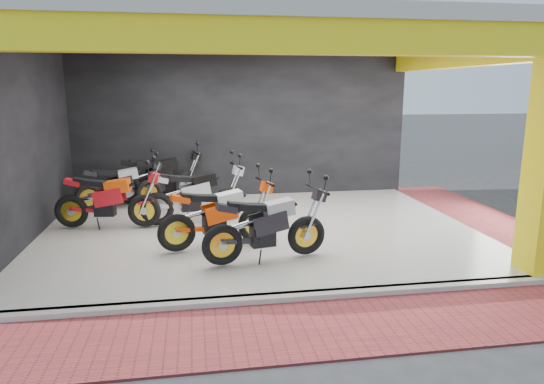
% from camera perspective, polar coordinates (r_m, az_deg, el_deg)
% --- Properties ---
extents(ground, '(80.00, 80.00, 0.00)m').
position_cam_1_polar(ground, '(7.38, 0.60, -9.42)').
color(ground, '#2D2D30').
rests_on(ground, ground).
extents(showroom_floor, '(8.00, 6.00, 0.10)m').
position_cam_1_polar(showroom_floor, '(9.23, -1.52, -4.60)').
color(showroom_floor, silver).
rests_on(showroom_floor, ground).
extents(showroom_ceiling, '(8.40, 6.40, 0.20)m').
position_cam_1_polar(showroom_ceiling, '(8.88, -1.65, 17.89)').
color(showroom_ceiling, beige).
rests_on(showroom_ceiling, corner_column).
extents(back_wall, '(8.20, 0.20, 3.50)m').
position_cam_1_polar(back_wall, '(11.96, -3.57, 7.54)').
color(back_wall, black).
rests_on(back_wall, ground).
extents(left_wall, '(0.20, 6.20, 3.50)m').
position_cam_1_polar(left_wall, '(9.29, -27.62, 4.83)').
color(left_wall, black).
rests_on(left_wall, ground).
extents(header_beam_front, '(8.40, 0.30, 0.40)m').
position_cam_1_polar(header_beam_front, '(5.91, 2.40, 17.81)').
color(header_beam_front, yellow).
rests_on(header_beam_front, corner_column).
extents(header_beam_right, '(0.30, 6.40, 0.40)m').
position_cam_1_polar(header_beam_right, '(10.19, 22.08, 14.61)').
color(header_beam_right, yellow).
rests_on(header_beam_right, corner_column).
extents(floor_kerb, '(8.00, 0.20, 0.10)m').
position_cam_1_polar(floor_kerb, '(6.44, 2.17, -12.31)').
color(floor_kerb, silver).
rests_on(floor_kerb, ground).
extents(paver_front, '(9.00, 1.40, 0.03)m').
position_cam_1_polar(paver_front, '(5.77, 3.75, -15.79)').
color(paver_front, '#9B3233').
rests_on(paver_front, ground).
extents(paver_right, '(1.40, 7.00, 0.03)m').
position_cam_1_polar(paver_right, '(10.94, 24.30, -3.21)').
color(paver_right, '#9B3233').
rests_on(paver_right, ground).
extents(moto_hero, '(2.21, 1.24, 1.28)m').
position_cam_1_polar(moto_hero, '(8.23, -1.98, -1.73)').
color(moto_hero, '#FF470A').
rests_on(moto_hero, showroom_floor).
extents(moto_row_a, '(2.22, 1.18, 1.29)m').
position_cam_1_polar(moto_row_a, '(7.60, 4.09, -2.91)').
color(moto_row_a, black).
rests_on(moto_row_a, showroom_floor).
extents(moto_row_b, '(2.27, 1.19, 1.32)m').
position_cam_1_polar(moto_row_b, '(9.70, -5.22, 0.51)').
color(moto_row_b, '#AFB2B7').
rests_on(moto_row_b, showroom_floor).
extents(moto_row_c, '(2.19, 1.05, 1.29)m').
position_cam_1_polar(moto_row_c, '(9.41, -14.89, -0.34)').
color(moto_row_c, red).
rests_on(moto_row_c, showroom_floor).
extents(moto_row_d, '(2.33, 1.32, 1.34)m').
position_cam_1_polar(moto_row_d, '(11.69, -9.90, 2.44)').
color(moto_row_d, black).
rests_on(moto_row_d, showroom_floor).
extents(moto_row_e, '(2.08, 1.18, 1.20)m').
position_cam_1_polar(moto_row_e, '(11.13, -14.32, 1.38)').
color(moto_row_e, black).
rests_on(moto_row_e, showroom_floor).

